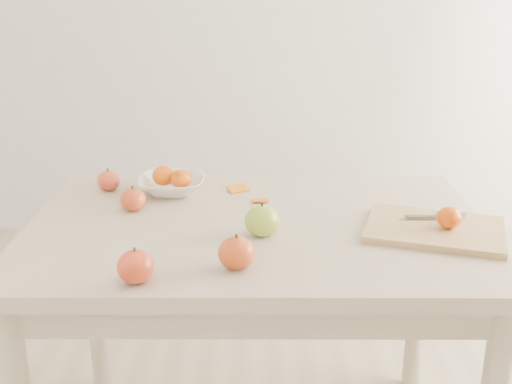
{
  "coord_description": "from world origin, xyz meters",
  "views": [
    {
      "loc": [
        0.01,
        -1.56,
        1.39
      ],
      "look_at": [
        0.0,
        0.05,
        0.82
      ],
      "focal_mm": 45.0,
      "sensor_mm": 36.0,
      "label": 1
    }
  ],
  "objects": [
    {
      "name": "cutting_board",
      "position": [
        0.45,
        -0.06,
        0.76
      ],
      "size": [
        0.39,
        0.34,
        0.02
      ],
      "primitive_type": "cube",
      "rotation": [
        0.0,
        0.0,
        -0.31
      ],
      "color": "tan",
      "rests_on": "table"
    },
    {
      "name": "apple_red_e",
      "position": [
        -0.04,
        -0.26,
        0.79
      ],
      "size": [
        0.08,
        0.08,
        0.07
      ],
      "primitive_type": "ellipsoid",
      "color": "#A41C11",
      "rests_on": "table"
    },
    {
      "name": "orange_peel_b",
      "position": [
        0.01,
        0.16,
        0.75
      ],
      "size": [
        0.05,
        0.04,
        0.01
      ],
      "primitive_type": "cube",
      "rotation": [
        -0.14,
        0.0,
        0.18
      ],
      "color": "#D85E0F",
      "rests_on": "table"
    },
    {
      "name": "board_tangerine",
      "position": [
        0.48,
        -0.07,
        0.8
      ],
      "size": [
        0.06,
        0.06,
        0.05
      ],
      "primitive_type": "ellipsoid",
      "color": "#E64C08",
      "rests_on": "cutting_board"
    },
    {
      "name": "apple_red_a",
      "position": [
        -0.44,
        0.26,
        0.78
      ],
      "size": [
        0.07,
        0.07,
        0.06
      ],
      "primitive_type": "ellipsoid",
      "color": "maroon",
      "rests_on": "table"
    },
    {
      "name": "apple_green",
      "position": [
        0.02,
        -0.08,
        0.79
      ],
      "size": [
        0.09,
        0.09,
        0.08
      ],
      "primitive_type": "ellipsoid",
      "color": "#598F15",
      "rests_on": "table"
    },
    {
      "name": "bowl_tangerine_near",
      "position": [
        -0.28,
        0.25,
        0.8
      ],
      "size": [
        0.07,
        0.07,
        0.06
      ],
      "primitive_type": "ellipsoid",
      "color": "#E94B08",
      "rests_on": "fruit_bowl"
    },
    {
      "name": "apple_red_b",
      "position": [
        -0.34,
        0.09,
        0.78
      ],
      "size": [
        0.07,
        0.07,
        0.06
      ],
      "primitive_type": "ellipsoid",
      "color": "maroon",
      "rests_on": "table"
    },
    {
      "name": "table",
      "position": [
        0.0,
        0.0,
        0.65
      ],
      "size": [
        1.2,
        0.8,
        0.75
      ],
      "color": "#C1AB92",
      "rests_on": "ground"
    },
    {
      "name": "paring_knife",
      "position": [
        0.5,
        0.01,
        0.78
      ],
      "size": [
        0.17,
        0.04,
        0.01
      ],
      "color": "white",
      "rests_on": "cutting_board"
    },
    {
      "name": "bowl_tangerine_far",
      "position": [
        -0.22,
        0.23,
        0.8
      ],
      "size": [
        0.06,
        0.06,
        0.06
      ],
      "primitive_type": "ellipsoid",
      "color": "#D46407",
      "rests_on": "fruit_bowl"
    },
    {
      "name": "orange_peel_a",
      "position": [
        -0.05,
        0.26,
        0.75
      ],
      "size": [
        0.07,
        0.07,
        0.01
      ],
      "primitive_type": "cube",
      "rotation": [
        0.21,
        0.0,
        0.47
      ],
      "color": "orange",
      "rests_on": "table"
    },
    {
      "name": "fruit_bowl",
      "position": [
        -0.25,
        0.24,
        0.77
      ],
      "size": [
        0.2,
        0.2,
        0.05
      ],
      "primitive_type": "imported",
      "color": "white",
      "rests_on": "table"
    },
    {
      "name": "apple_red_c",
      "position": [
        -0.25,
        -0.33,
        0.79
      ],
      "size": [
        0.08,
        0.08,
        0.07
      ],
      "primitive_type": "ellipsoid",
      "color": "maroon",
      "rests_on": "table"
    }
  ]
}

